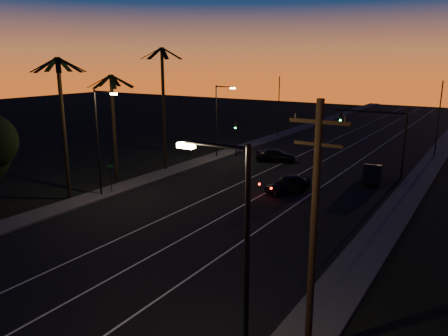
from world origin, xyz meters
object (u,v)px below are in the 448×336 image
Objects in this scene: utility_pole at (314,226)px; right_car at (372,174)px; lead_car at (288,184)px; cross_car at (276,156)px; signal_mast at (380,128)px.

utility_pole is 2.04× the size of right_car.
right_car reaches higher than lead_car.
utility_pole is at bearing -62.30° from cross_car.
signal_mast is 11.90m from cross_car.
utility_pole is 27.61m from right_car.
right_car is at bearing -84.70° from signal_mast.
right_car is 11.82m from cross_car.
cross_car is at bearing 165.85° from right_car.
right_car is at bearing 54.04° from lead_car.
signal_mast is 1.36× the size of lead_car.
utility_pole is 1.92× the size of lead_car.
utility_pole reaches higher than right_car.
cross_car is (-6.08, 10.32, -0.07)m from lead_car.
lead_car is at bearing -59.51° from cross_car.
lead_car is 11.97m from cross_car.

